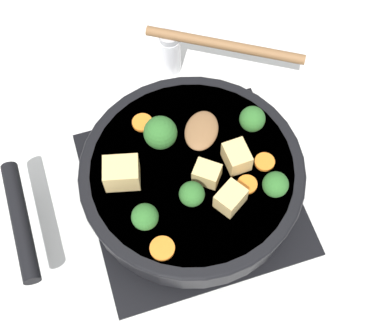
% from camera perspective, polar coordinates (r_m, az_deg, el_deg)
% --- Properties ---
extents(ground_plane, '(2.40, 2.40, 0.00)m').
position_cam_1_polar(ground_plane, '(0.83, -0.00, -2.63)').
color(ground_plane, silver).
extents(front_burner_grate, '(0.31, 0.31, 0.03)m').
position_cam_1_polar(front_burner_grate, '(0.82, -0.00, -2.28)').
color(front_burner_grate, black).
rests_on(front_burner_grate, ground_plane).
extents(skillet_pan, '(0.32, 0.42, 0.06)m').
position_cam_1_polar(skillet_pan, '(0.78, -0.17, -0.89)').
color(skillet_pan, black).
rests_on(skillet_pan, front_burner_grate).
extents(wooden_spoon, '(0.25, 0.24, 0.02)m').
position_cam_1_polar(wooden_spoon, '(0.83, 2.54, 9.53)').
color(wooden_spoon, brown).
rests_on(wooden_spoon, skillet_pan).
extents(tofu_cube_center_large, '(0.05, 0.06, 0.04)m').
position_cam_1_polar(tofu_cube_center_large, '(0.73, -7.51, -0.54)').
color(tofu_cube_center_large, '#DBB770').
rests_on(tofu_cube_center_large, skillet_pan).
extents(tofu_cube_near_handle, '(0.05, 0.05, 0.03)m').
position_cam_1_polar(tofu_cube_near_handle, '(0.72, 4.13, -3.25)').
color(tofu_cube_near_handle, '#DBB770').
rests_on(tofu_cube_near_handle, skillet_pan).
extents(tofu_cube_east_chunk, '(0.04, 0.03, 0.03)m').
position_cam_1_polar(tofu_cube_east_chunk, '(0.75, 4.79, 1.20)').
color(tofu_cube_east_chunk, '#DBB770').
rests_on(tofu_cube_east_chunk, skillet_pan).
extents(tofu_cube_west_chunk, '(0.04, 0.05, 0.03)m').
position_cam_1_polar(tofu_cube_west_chunk, '(0.73, 1.60, -0.61)').
color(tofu_cube_west_chunk, '#DBB770').
rests_on(tofu_cube_west_chunk, skillet_pan).
extents(broccoli_floret_near_spoon, '(0.05, 0.05, 0.05)m').
position_cam_1_polar(broccoli_floret_near_spoon, '(0.75, -3.39, 3.77)').
color(broccoli_floret_near_spoon, '#709956').
rests_on(broccoli_floret_near_spoon, skillet_pan).
extents(broccoli_floret_center_top, '(0.04, 0.04, 0.04)m').
position_cam_1_polar(broccoli_floret_center_top, '(0.77, 6.45, 5.19)').
color(broccoli_floret_center_top, '#709956').
rests_on(broccoli_floret_center_top, skillet_pan).
extents(broccoli_floret_east_rim, '(0.03, 0.03, 0.04)m').
position_cam_1_polar(broccoli_floret_east_rim, '(0.71, -0.01, -2.82)').
color(broccoli_floret_east_rim, '#709956').
rests_on(broccoli_floret_east_rim, skillet_pan).
extents(broccoli_floret_west_rim, '(0.04, 0.04, 0.04)m').
position_cam_1_polar(broccoli_floret_west_rim, '(0.70, -5.04, -5.23)').
color(broccoli_floret_west_rim, '#709956').
rests_on(broccoli_floret_west_rim, skillet_pan).
extents(broccoli_floret_north_edge, '(0.04, 0.04, 0.04)m').
position_cam_1_polar(broccoli_floret_north_edge, '(0.72, 8.89, -1.77)').
color(broccoli_floret_north_edge, '#709956').
rests_on(broccoli_floret_north_edge, skillet_pan).
extents(carrot_slice_orange_thin, '(0.03, 0.03, 0.01)m').
position_cam_1_polar(carrot_slice_orange_thin, '(0.76, 7.75, 0.65)').
color(carrot_slice_orange_thin, orange).
rests_on(carrot_slice_orange_thin, skillet_pan).
extents(carrot_slice_near_center, '(0.03, 0.03, 0.01)m').
position_cam_1_polar(carrot_slice_near_center, '(0.74, 5.90, -1.75)').
color(carrot_slice_near_center, orange).
rests_on(carrot_slice_near_center, skillet_pan).
extents(carrot_slice_edge_slice, '(0.03, 0.03, 0.01)m').
position_cam_1_polar(carrot_slice_edge_slice, '(0.71, -3.19, -8.54)').
color(carrot_slice_edge_slice, orange).
rests_on(carrot_slice_edge_slice, skillet_pan).
extents(carrot_slice_under_broccoli, '(0.03, 0.03, 0.01)m').
position_cam_1_polar(carrot_slice_under_broccoli, '(0.79, -5.32, 4.85)').
color(carrot_slice_under_broccoli, orange).
rests_on(carrot_slice_under_broccoli, skillet_pan).
extents(salt_shaker, '(0.04, 0.04, 0.09)m').
position_cam_1_polar(salt_shaker, '(0.92, -2.36, 12.23)').
color(salt_shaker, white).
rests_on(salt_shaker, ground_plane).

